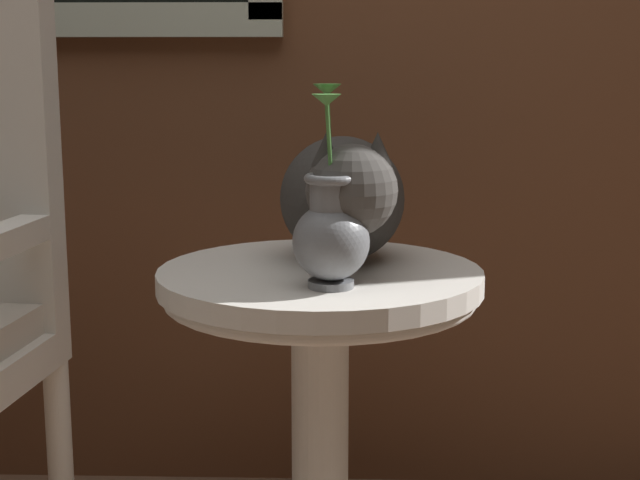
# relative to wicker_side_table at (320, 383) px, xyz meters

# --- Properties ---
(wicker_side_table) EXTENTS (0.55, 0.55, 0.60)m
(wicker_side_table) POSITION_rel_wicker_side_table_xyz_m (0.00, 0.00, 0.00)
(wicker_side_table) COLOR silver
(wicker_side_table) RESTS_ON ground_plane
(cat) EXTENTS (0.24, 0.56, 0.24)m
(cat) POSITION_rel_wicker_side_table_xyz_m (0.04, 0.05, 0.31)
(cat) COLOR #33302D
(cat) RESTS_ON wicker_side_table
(pewter_vase_with_ivy) EXTENTS (0.12, 0.12, 0.31)m
(pewter_vase_with_ivy) POSITION_rel_wicker_side_table_xyz_m (0.02, -0.13, 0.29)
(pewter_vase_with_ivy) COLOR slate
(pewter_vase_with_ivy) RESTS_ON wicker_side_table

